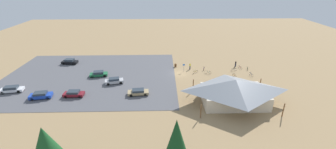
{
  "coord_description": "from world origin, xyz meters",
  "views": [
    {
      "loc": [
        4.41,
        53.98,
        23.9
      ],
      "look_at": [
        3.01,
        3.29,
        1.2
      ],
      "focal_mm": 23.87,
      "sensor_mm": 36.0,
      "label": 1
    }
  ],
  "objects": [
    {
      "name": "car_maroon_inner_stall",
      "position": [
        23.42,
        11.59,
        0.7
      ],
      "size": [
        4.28,
        1.84,
        1.29
      ],
      "color": "maroon",
      "rests_on": "parking_lot_asphalt"
    },
    {
      "name": "bicycle_purple_edge_north",
      "position": [
        -6.99,
        -2.16,
        0.38
      ],
      "size": [
        0.69,
        1.58,
        0.86
      ],
      "color": "black",
      "rests_on": "ground"
    },
    {
      "name": "visitor_crossing_yard",
      "position": [
        -3.23,
        -2.88,
        0.95
      ],
      "size": [
        0.36,
        0.36,
        1.8
      ],
      "color": "#2D3347",
      "rests_on": "ground"
    },
    {
      "name": "parking_lot_asphalt",
      "position": [
        22.93,
        1.26,
        0.03
      ],
      "size": [
        43.49,
        32.79,
        0.05
      ],
      "primitive_type": "cube",
      "color": "#56565B",
      "rests_on": "ground"
    },
    {
      "name": "car_blue_by_curb",
      "position": [
        30.1,
        12.17,
        0.74
      ],
      "size": [
        4.65,
        2.57,
        1.37
      ],
      "color": "#1E42B2",
      "rests_on": "parking_lot_asphalt"
    },
    {
      "name": "ground",
      "position": [
        0.0,
        0.0,
        0.0
      ],
      "size": [
        160.0,
        160.0,
        0.0
      ],
      "primitive_type": "plane",
      "color": "#9E7F56",
      "rests_on": "ground"
    },
    {
      "name": "bicycle_green_near_porch",
      "position": [
        -19.08,
        -2.15,
        0.35
      ],
      "size": [
        0.58,
        1.66,
        0.81
      ],
      "color": "black",
      "rests_on": "ground"
    },
    {
      "name": "visitor_by_pavilion",
      "position": [
        -16.43,
        -4.5,
        0.88
      ],
      "size": [
        0.36,
        0.38,
        1.68
      ],
      "color": "#2D3347",
      "rests_on": "ground"
    },
    {
      "name": "car_tan_far_end",
      "position": [
        9.7,
        11.23,
        0.68
      ],
      "size": [
        4.64,
        2.24,
        1.25
      ],
      "color": "tan",
      "rests_on": "parking_lot_asphalt"
    },
    {
      "name": "bicycle_yellow_back_row",
      "position": [
        -4.34,
        -0.13,
        0.37
      ],
      "size": [
        1.42,
        1.11,
        0.8
      ],
      "color": "black",
      "rests_on": "ground"
    },
    {
      "name": "car_silver_mid_lot",
      "position": [
        15.97,
        5.53,
        0.73
      ],
      "size": [
        4.56,
        2.64,
        1.37
      ],
      "color": "#BCBCC1",
      "rests_on": "parking_lot_asphalt"
    },
    {
      "name": "car_green_front_row",
      "position": [
        20.76,
        1.26,
        0.72
      ],
      "size": [
        4.63,
        2.54,
        1.35
      ],
      "color": "#1E6B3D",
      "rests_on": "parking_lot_asphalt"
    },
    {
      "name": "pine_center",
      "position": [
        2.63,
        30.56,
        4.59
      ],
      "size": [
        2.74,
        2.74,
        7.13
      ],
      "color": "brown",
      "rests_on": "ground"
    },
    {
      "name": "lot_sign",
      "position": [
        -1.35,
        -1.38,
        1.41
      ],
      "size": [
        0.56,
        0.08,
        2.2
      ],
      "color": "#99999E",
      "rests_on": "ground"
    },
    {
      "name": "bicycle_teal_mid_cluster",
      "position": [
        -7.63,
        0.36,
        0.38
      ],
      "size": [
        1.61,
        0.79,
        0.89
      ],
      "color": "black",
      "rests_on": "ground"
    },
    {
      "name": "car_black_near_entry",
      "position": [
        31.49,
        -7.87,
        0.76
      ],
      "size": [
        4.53,
        2.2,
        1.44
      ],
      "color": "black",
      "rests_on": "parking_lot_asphalt"
    },
    {
      "name": "car_white_aisle_side",
      "position": [
        37.92,
        9.25,
        0.73
      ],
      "size": [
        5.0,
        2.55,
        1.36
      ],
      "color": "white",
      "rests_on": "parking_lot_asphalt"
    },
    {
      "name": "bicycle_silver_front_row",
      "position": [
        -15.01,
        -1.26,
        0.37
      ],
      "size": [
        1.78,
        0.48,
        0.86
      ],
      "color": "black",
      "rests_on": "ground"
    },
    {
      "name": "trash_bin",
      "position": [
        0.66,
        -4.67,
        0.45
      ],
      "size": [
        0.6,
        0.6,
        0.9
      ],
      "primitive_type": "cylinder",
      "color": "brown",
      "rests_on": "ground"
    },
    {
      "name": "bike_pavilion",
      "position": [
        -10.0,
        14.95,
        2.91
      ],
      "size": [
        15.56,
        10.92,
        5.13
      ],
      "color": "beige",
      "rests_on": "ground"
    },
    {
      "name": "bicycle_orange_yard_left",
      "position": [
        -13.99,
        2.55,
        0.4
      ],
      "size": [
        0.58,
        1.72,
        0.91
      ],
      "color": "black",
      "rests_on": "ground"
    },
    {
      "name": "pine_east",
      "position": [
        19.33,
        31.39,
        4.46
      ],
      "size": [
        3.92,
        3.92,
        6.91
      ],
      "color": "brown",
      "rests_on": "ground"
    },
    {
      "name": "visitor_near_lot",
      "position": [
        -10.7,
        5.14,
        0.92
      ],
      "size": [
        0.36,
        0.39,
        1.76
      ],
      "color": "#2D3347",
      "rests_on": "ground"
    },
    {
      "name": "bicycle_red_by_bin",
      "position": [
        -17.22,
        -2.95,
        0.35
      ],
      "size": [
        0.73,
        1.59,
        0.76
      ],
      "color": "black",
      "rests_on": "ground"
    },
    {
      "name": "bicycle_blue_yard_right",
      "position": [
        -18.47,
        2.11,
        0.38
      ],
      "size": [
        0.49,
        1.8,
        0.89
      ],
      "color": "black",
      "rests_on": "ground"
    }
  ]
}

